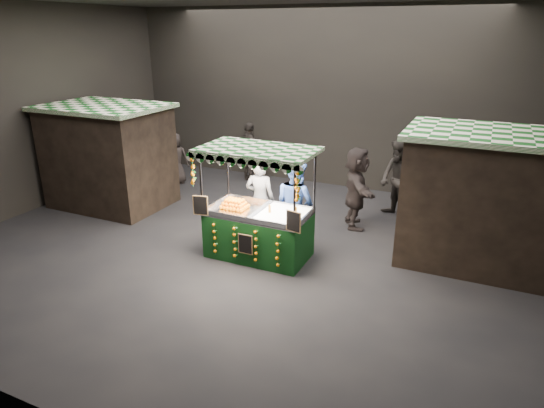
% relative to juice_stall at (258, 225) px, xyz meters
% --- Properties ---
extents(ground, '(12.00, 12.00, 0.00)m').
position_rel_juice_stall_xyz_m(ground, '(-0.44, 0.18, -0.70)').
color(ground, black).
rests_on(ground, ground).
extents(market_hall, '(12.10, 10.10, 5.05)m').
position_rel_juice_stall_xyz_m(market_hall, '(-0.44, 0.18, 2.68)').
color(market_hall, black).
rests_on(market_hall, ground).
extents(neighbour_stall_left, '(3.00, 2.20, 2.60)m').
position_rel_juice_stall_xyz_m(neighbour_stall_left, '(-4.84, 1.18, 0.61)').
color(neighbour_stall_left, black).
rests_on(neighbour_stall_left, ground).
extents(neighbour_stall_right, '(3.00, 2.20, 2.60)m').
position_rel_juice_stall_xyz_m(neighbour_stall_right, '(3.96, 1.68, 0.61)').
color(neighbour_stall_right, black).
rests_on(neighbour_stall_right, ground).
extents(juice_stall, '(2.32, 1.36, 2.25)m').
position_rel_juice_stall_xyz_m(juice_stall, '(0.00, 0.00, 0.00)').
color(juice_stall, '#0B3311').
rests_on(juice_stall, ground).
extents(vendor_grey, '(0.70, 0.52, 1.76)m').
position_rel_juice_stall_xyz_m(vendor_grey, '(-0.41, 0.91, 0.18)').
color(vendor_grey, slate).
rests_on(vendor_grey, ground).
extents(vendor_blue, '(1.12, 1.02, 1.88)m').
position_rel_juice_stall_xyz_m(vendor_blue, '(0.46, 0.83, 0.24)').
color(vendor_blue, navy).
rests_on(vendor_blue, ground).
extents(shopper_0, '(0.67, 0.49, 1.71)m').
position_rel_juice_stall_xyz_m(shopper_0, '(-4.90, 3.42, 0.16)').
color(shopper_0, black).
rests_on(shopper_0, ground).
extents(shopper_1, '(1.19, 1.18, 1.93)m').
position_rel_juice_stall_xyz_m(shopper_1, '(2.11, 3.26, 0.27)').
color(shopper_1, '#2C2724').
rests_on(shopper_1, ground).
extents(shopper_2, '(1.13, 0.89, 1.79)m').
position_rel_juice_stall_xyz_m(shopper_2, '(-2.50, 4.48, 0.20)').
color(shopper_2, '#2C2723').
rests_on(shopper_2, ground).
extents(shopper_3, '(0.98, 1.16, 1.56)m').
position_rel_juice_stall_xyz_m(shopper_3, '(2.94, 4.40, 0.08)').
color(shopper_3, black).
rests_on(shopper_3, ground).
extents(shopper_4, '(0.86, 0.73, 1.51)m').
position_rel_juice_stall_xyz_m(shopper_4, '(-4.40, 3.38, 0.06)').
color(shopper_4, '#2A2422').
rests_on(shopper_4, ground).
extents(shopper_5, '(1.21, 1.84, 1.90)m').
position_rel_juice_stall_xyz_m(shopper_5, '(1.35, 2.35, 0.25)').
color(shopper_5, '#2E2725').
rests_on(shopper_5, ground).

